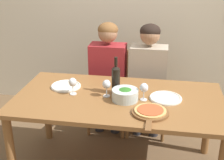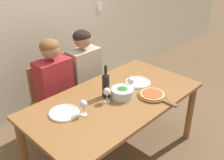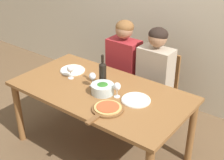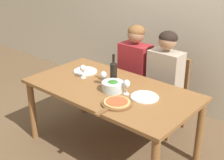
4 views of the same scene
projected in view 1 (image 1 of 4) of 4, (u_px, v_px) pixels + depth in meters
back_wall at (136, 1)px, 3.69m from camera, size 10.00×0.06×2.70m
dining_table at (118, 107)px, 2.68m from camera, size 1.77×0.94×0.74m
chair_left at (110, 86)px, 3.51m from camera, size 0.42×0.42×0.89m
chair_right at (148, 89)px, 3.44m from camera, size 0.42×0.42×0.89m
person_woman at (108, 68)px, 3.32m from camera, size 0.47×0.51×1.23m
person_man at (148, 71)px, 3.25m from camera, size 0.47×0.51×1.23m
wine_bottle at (116, 79)px, 2.68m from camera, size 0.07×0.07×0.33m
broccoli_bowl at (125, 95)px, 2.58m from camera, size 0.22×0.22×0.10m
dinner_plate_left at (66, 86)px, 2.85m from camera, size 0.27×0.27×0.02m
dinner_plate_right at (166, 98)px, 2.62m from camera, size 0.27×0.27×0.02m
pizza_on_board at (150, 112)px, 2.37m from camera, size 0.29×0.43×0.04m
wine_glass_left at (73, 83)px, 2.67m from camera, size 0.07×0.07×0.15m
wine_glass_right at (144, 88)px, 2.56m from camera, size 0.07×0.07×0.15m
wine_glass_centre at (107, 85)px, 2.63m from camera, size 0.07×0.07×0.15m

